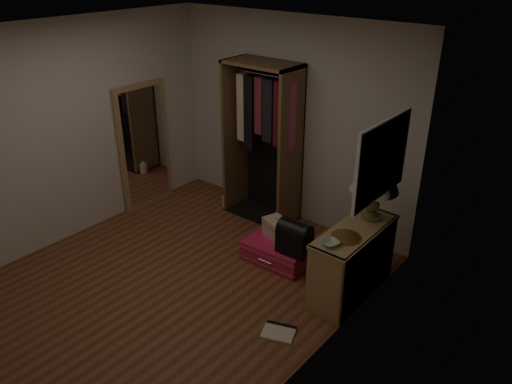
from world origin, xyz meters
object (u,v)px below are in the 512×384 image
(pink_suitcase, at_px, (279,251))
(white_jug, at_px, (226,201))
(train_case, at_px, (277,228))
(floor_mirror, at_px, (144,146))
(black_bag, at_px, (295,237))
(console_bookshelf, at_px, (354,258))
(open_wardrobe, at_px, (265,129))
(table_lamp, at_px, (375,178))

(pink_suitcase, bearing_deg, white_jug, 153.44)
(train_case, bearing_deg, pink_suitcase, -20.69)
(floor_mirror, distance_m, black_bag, 2.59)
(pink_suitcase, bearing_deg, train_case, 136.58)
(console_bookshelf, bearing_deg, pink_suitcase, -177.74)
(open_wardrobe, distance_m, black_bag, 1.58)
(console_bookshelf, distance_m, pink_suitcase, 0.98)
(floor_mirror, height_order, white_jug, floor_mirror)
(pink_suitcase, relative_size, black_bag, 2.03)
(floor_mirror, relative_size, white_jug, 8.64)
(console_bookshelf, xyz_separation_m, black_bag, (-0.68, -0.10, 0.04))
(floor_mirror, bearing_deg, black_bag, -1.39)
(floor_mirror, bearing_deg, console_bookshelf, 0.73)
(black_bag, distance_m, table_lamp, 1.10)
(console_bookshelf, height_order, black_bag, console_bookshelf)
(pink_suitcase, xyz_separation_m, table_lamp, (0.94, 0.31, 1.09))
(pink_suitcase, height_order, table_lamp, table_lamp)
(floor_mirror, height_order, table_lamp, floor_mirror)
(pink_suitcase, bearing_deg, open_wardrobe, 134.20)
(black_bag, height_order, table_lamp, table_lamp)
(open_wardrobe, height_order, table_lamp, open_wardrobe)
(open_wardrobe, bearing_deg, console_bookshelf, -22.49)
(console_bookshelf, height_order, train_case, console_bookshelf)
(floor_mirror, height_order, pink_suitcase, floor_mirror)
(open_wardrobe, xyz_separation_m, black_bag, (1.09, -0.84, -0.78))
(train_case, distance_m, table_lamp, 1.37)
(black_bag, bearing_deg, white_jug, 156.47)
(pink_suitcase, bearing_deg, console_bookshelf, -0.78)
(open_wardrobe, relative_size, black_bag, 5.25)
(open_wardrobe, distance_m, table_lamp, 1.83)
(pink_suitcase, xyz_separation_m, black_bag, (0.26, -0.07, 0.32))
(floor_mirror, height_order, black_bag, floor_mirror)
(train_case, relative_size, white_jug, 1.92)
(console_bookshelf, relative_size, table_lamp, 1.75)
(open_wardrobe, height_order, train_case, open_wardrobe)
(console_bookshelf, xyz_separation_m, white_jug, (-2.31, 0.56, -0.31))
(console_bookshelf, bearing_deg, white_jug, 166.38)
(console_bookshelf, relative_size, train_case, 2.96)
(console_bookshelf, bearing_deg, open_wardrobe, 157.51)
(open_wardrobe, xyz_separation_m, floor_mirror, (-1.47, -0.77, -0.36))
(pink_suitcase, bearing_deg, table_lamp, 15.18)
(train_case, distance_m, white_jug, 1.40)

